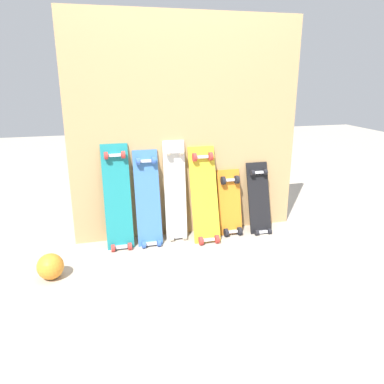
{
  "coord_description": "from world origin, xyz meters",
  "views": [
    {
      "loc": [
        -0.77,
        -2.94,
        1.35
      ],
      "look_at": [
        0.0,
        -0.07,
        0.41
      ],
      "focal_mm": 35.27,
      "sensor_mm": 36.0,
      "label": 1
    }
  ],
  "objects_px": {
    "skateboard_black": "(259,202)",
    "rubber_ball": "(50,266)",
    "skateboard_teal": "(118,201)",
    "skateboard_orange": "(230,206)",
    "skateboard_blue": "(148,202)",
    "skateboard_white": "(175,195)",
    "skateboard_yellow": "(205,198)"
  },
  "relations": [
    {
      "from": "skateboard_orange",
      "to": "rubber_ball",
      "type": "relative_size",
      "value": 3.42
    },
    {
      "from": "skateboard_blue",
      "to": "skateboard_white",
      "type": "height_order",
      "value": "skateboard_white"
    },
    {
      "from": "skateboard_orange",
      "to": "skateboard_white",
      "type": "bearing_deg",
      "value": 177.1
    },
    {
      "from": "rubber_ball",
      "to": "skateboard_blue",
      "type": "bearing_deg",
      "value": 29.15
    },
    {
      "from": "skateboard_teal",
      "to": "skateboard_white",
      "type": "relative_size",
      "value": 1.0
    },
    {
      "from": "skateboard_teal",
      "to": "skateboard_white",
      "type": "distance_m",
      "value": 0.48
    },
    {
      "from": "skateboard_yellow",
      "to": "skateboard_orange",
      "type": "bearing_deg",
      "value": 11.55
    },
    {
      "from": "skateboard_teal",
      "to": "rubber_ball",
      "type": "distance_m",
      "value": 0.71
    },
    {
      "from": "skateboard_orange",
      "to": "rubber_ball",
      "type": "xyz_separation_m",
      "value": [
        -1.46,
        -0.43,
        -0.16
      ]
    },
    {
      "from": "skateboard_white",
      "to": "skateboard_yellow",
      "type": "distance_m",
      "value": 0.25
    },
    {
      "from": "skateboard_teal",
      "to": "skateboard_orange",
      "type": "height_order",
      "value": "skateboard_teal"
    },
    {
      "from": "skateboard_blue",
      "to": "skateboard_yellow",
      "type": "distance_m",
      "value": 0.47
    },
    {
      "from": "skateboard_black",
      "to": "skateboard_orange",
      "type": "bearing_deg",
      "value": 175.47
    },
    {
      "from": "skateboard_blue",
      "to": "rubber_ball",
      "type": "height_order",
      "value": "skateboard_blue"
    },
    {
      "from": "skateboard_black",
      "to": "rubber_ball",
      "type": "height_order",
      "value": "skateboard_black"
    },
    {
      "from": "skateboard_teal",
      "to": "skateboard_black",
      "type": "relative_size",
      "value": 1.32
    },
    {
      "from": "rubber_ball",
      "to": "skateboard_orange",
      "type": "bearing_deg",
      "value": 16.39
    },
    {
      "from": "skateboard_yellow",
      "to": "skateboard_white",
      "type": "bearing_deg",
      "value": 162.06
    },
    {
      "from": "skateboard_white",
      "to": "skateboard_orange",
      "type": "height_order",
      "value": "skateboard_white"
    },
    {
      "from": "skateboard_teal",
      "to": "rubber_ball",
      "type": "xyz_separation_m",
      "value": [
        -0.5,
        -0.42,
        -0.29
      ]
    },
    {
      "from": "skateboard_teal",
      "to": "skateboard_white",
      "type": "xyz_separation_m",
      "value": [
        0.48,
        0.04,
        0.0
      ]
    },
    {
      "from": "skateboard_yellow",
      "to": "rubber_ball",
      "type": "height_order",
      "value": "skateboard_yellow"
    },
    {
      "from": "skateboard_white",
      "to": "rubber_ball",
      "type": "height_order",
      "value": "skateboard_white"
    },
    {
      "from": "skateboard_orange",
      "to": "rubber_ball",
      "type": "distance_m",
      "value": 1.53
    },
    {
      "from": "skateboard_black",
      "to": "rubber_ball",
      "type": "xyz_separation_m",
      "value": [
        -1.73,
        -0.41,
        -0.17
      ]
    },
    {
      "from": "skateboard_blue",
      "to": "skateboard_white",
      "type": "xyz_separation_m",
      "value": [
        0.24,
        0.04,
        0.04
      ]
    },
    {
      "from": "skateboard_yellow",
      "to": "skateboard_orange",
      "type": "distance_m",
      "value": 0.28
    },
    {
      "from": "skateboard_white",
      "to": "rubber_ball",
      "type": "distance_m",
      "value": 1.12
    },
    {
      "from": "skateboard_teal",
      "to": "skateboard_yellow",
      "type": "height_order",
      "value": "skateboard_teal"
    },
    {
      "from": "skateboard_teal",
      "to": "skateboard_white",
      "type": "height_order",
      "value": "skateboard_white"
    },
    {
      "from": "skateboard_white",
      "to": "skateboard_yellow",
      "type": "relative_size",
      "value": 1.07
    },
    {
      "from": "skateboard_black",
      "to": "skateboard_teal",
      "type": "bearing_deg",
      "value": 179.65
    }
  ]
}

